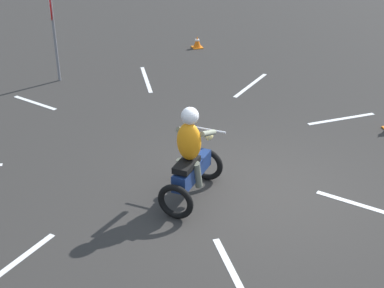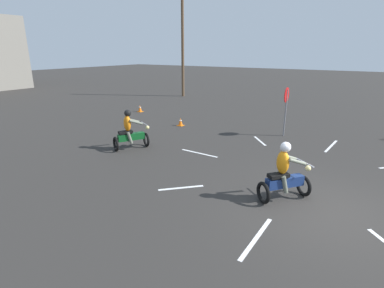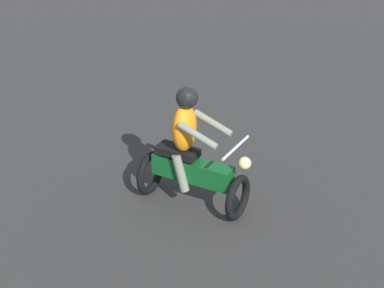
{
  "view_description": "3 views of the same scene",
  "coord_description": "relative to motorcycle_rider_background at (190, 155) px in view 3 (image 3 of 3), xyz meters",
  "views": [
    {
      "loc": [
        -7.18,
        3.11,
        4.82
      ],
      "look_at": [
        0.11,
        1.09,
        1.0
      ],
      "focal_mm": 50.0,
      "sensor_mm": 36.0,
      "label": 1
    },
    {
      "loc": [
        -7.51,
        -0.74,
        3.94
      ],
      "look_at": [
        0.65,
        4.39,
        0.9
      ],
      "focal_mm": 28.0,
      "sensor_mm": 36.0,
      "label": 2
    },
    {
      "loc": [
        1.17,
        -0.67,
        5.26
      ],
      "look_at": [
        1.18,
        7.7,
        0.9
      ],
      "focal_mm": 70.0,
      "sensor_mm": 36.0,
      "label": 3
    }
  ],
  "objects": [
    {
      "name": "motorcycle_rider_background",
      "position": [
        0.0,
        0.0,
        0.0
      ],
      "size": [
        1.52,
        1.21,
        1.66
      ],
      "rotation": [
        0.0,
        0.0,
        4.21
      ],
      "color": "black",
      "rests_on": "ground"
    }
  ]
}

